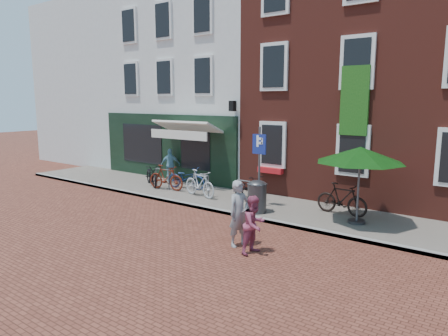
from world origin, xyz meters
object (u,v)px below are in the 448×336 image
Objects in this scene: parking_sign at (259,156)px; bicycle_4 at (248,187)px; parasol at (360,152)px; bicycle_0 at (151,175)px; cafe_person at (171,165)px; woman at (239,214)px; bicycle_5 at (342,199)px; bicycle_2 at (186,178)px; bicycle_3 at (200,183)px; litter_bin at (257,195)px; boy at (254,225)px; bicycle_1 at (166,178)px.

parking_sign reaches higher than bicycle_4.
parasol reaches higher than bicycle_0.
cafe_person is at bearing 100.11° from bicycle_4.
woman reaches higher than bicycle_0.
bicycle_2 is at bearing 93.98° from bicycle_5.
bicycle_0 is 1.03× the size of bicycle_3.
cafe_person is 0.87× the size of bicycle_5.
litter_bin is 1.76m from bicycle_4.
bicycle_5 is at bearing 15.10° from parking_sign.
parasol is at bearing 14.33° from litter_bin.
boy is at bearing -135.83° from bicycle_2.
bicycle_5 is at bearing 30.71° from litter_bin.
bicycle_3 is (1.30, -0.71, 0.05)m from bicycle_2.
bicycle_5 is (8.01, -0.71, -0.22)m from cafe_person.
parasol is 7.27m from bicycle_2.
parasol is (3.27, 0.11, 0.37)m from parking_sign.
litter_bin is 0.67× the size of bicycle_3.
cafe_person is (-7.43, 4.85, 0.11)m from boy.
bicycle_5 reaches higher than bicycle_4.
cafe_person is 1.82m from bicycle_2.
parasol is 1.52× the size of bicycle_5.
bicycle_4 is 3.44m from bicycle_5.
bicycle_1 is at bearing -179.15° from parasol.
bicycle_3 is (1.81, -0.09, 0.00)m from bicycle_1.
boy is at bearing -125.48° from bicycle_4.
bicycle_2 is (-3.80, 0.62, -1.27)m from parking_sign.
woman reaches higher than bicycle_5.
bicycle_5 is at bearing -55.26° from bicycle_0.
parking_sign is 4.05m from bicycle_2.
litter_bin is 4.32m from bicycle_2.
litter_bin is at bearing 124.11° from cafe_person.
parking_sign is at bearing -96.52° from bicycle_1.
bicycle_3 is 5.15m from bicycle_5.
parking_sign reaches higher than bicycle_0.
cafe_person reaches higher than bicycle_1.
litter_bin is 0.65× the size of bicycle_4.
bicycle_1 is at bearing 129.80° from bicycle_2.
litter_bin is at bearing -117.80° from bicycle_4.
parasol is 5.99m from bicycle_3.
parasol is at bearing 135.21° from cafe_person.
litter_bin is 4.69m from bicycle_1.
boy is 0.83× the size of bicycle_2.
parking_sign is at bearing 40.78° from woman.
boy is at bearing -115.79° from bicycle_3.
parking_sign is at bearing -77.08° from bicycle_3.
litter_bin reaches higher than bicycle_4.
cafe_person is 0.85× the size of bicycle_0.
boy is at bearing -125.11° from bicycle_1.
bicycle_3 is (2.92, -1.50, -0.22)m from cafe_person.
bicycle_0 is at bearing 70.80° from bicycle_1.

